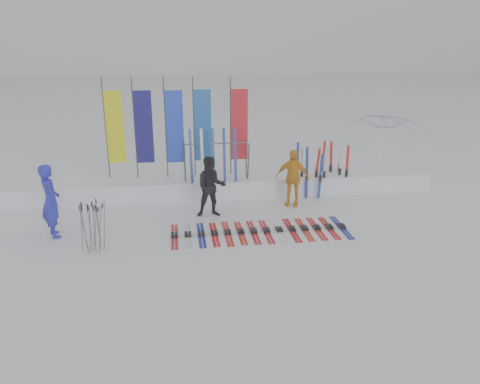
{
  "coord_description": "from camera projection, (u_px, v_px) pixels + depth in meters",
  "views": [
    {
      "loc": [
        -1.43,
        -10.23,
        4.93
      ],
      "look_at": [
        0.2,
        1.6,
        1.0
      ],
      "focal_mm": 35.0,
      "sensor_mm": 36.0,
      "label": 1
    }
  ],
  "objects": [
    {
      "name": "ski_row",
      "position": [
        260.0,
        231.0,
        12.5
      ],
      "size": [
        4.7,
        1.68,
        0.07
      ],
      "color": "red",
      "rests_on": "ground"
    },
    {
      "name": "upright_skis",
      "position": [
        323.0,
        169.0,
        15.45
      ],
      "size": [
        1.53,
        1.08,
        1.68
      ],
      "color": "navy",
      "rests_on": "ground"
    },
    {
      "name": "tent_canopy",
      "position": [
        381.0,
        148.0,
        16.49
      ],
      "size": [
        3.33,
        3.37,
        2.51
      ],
      "primitive_type": "imported",
      "rotation": [
        0.0,
        0.0,
        -0.24
      ],
      "color": "white",
      "rests_on": "ground"
    },
    {
      "name": "person_blue",
      "position": [
        51.0,
        201.0,
        11.98
      ],
      "size": [
        0.73,
        0.84,
        1.94
      ],
      "primitive_type": "imported",
      "rotation": [
        0.0,
        0.0,
        2.03
      ],
      "color": "#2023BD",
      "rests_on": "ground"
    },
    {
      "name": "pole_cluster",
      "position": [
        93.0,
        227.0,
        11.26
      ],
      "size": [
        0.61,
        0.71,
        1.24
      ],
      "color": "#595B60",
      "rests_on": "ground"
    },
    {
      "name": "person_black",
      "position": [
        211.0,
        187.0,
        13.39
      ],
      "size": [
        0.86,
        0.67,
        1.77
      ],
      "primitive_type": "imported",
      "rotation": [
        0.0,
        0.0,
        0.0
      ],
      "color": "black",
      "rests_on": "ground"
    },
    {
      "name": "ground",
      "position": [
        241.0,
        252.0,
        11.36
      ],
      "size": [
        120.0,
        120.0,
        0.0
      ],
      "primitive_type": "plane",
      "color": "white",
      "rests_on": "ground"
    },
    {
      "name": "ski_rack",
      "position": [
        216.0,
        156.0,
        14.85
      ],
      "size": [
        2.04,
        0.8,
        1.23
      ],
      "color": "#383A3F",
      "rests_on": "ground"
    },
    {
      "name": "feather_flags",
      "position": [
        175.0,
        127.0,
        14.96
      ],
      "size": [
        4.56,
        0.26,
        3.2
      ],
      "color": "#383A3F",
      "rests_on": "ground"
    },
    {
      "name": "person_yellow",
      "position": [
        292.0,
        178.0,
        14.29
      ],
      "size": [
        1.11,
        0.83,
        1.76
      ],
      "primitive_type": "imported",
      "rotation": [
        0.0,
        0.0,
        -0.44
      ],
      "color": "orange",
      "rests_on": "ground"
    },
    {
      "name": "snow_bank",
      "position": [
        222.0,
        184.0,
        15.59
      ],
      "size": [
        14.0,
        1.6,
        0.6
      ],
      "primitive_type": "cube",
      "color": "white",
      "rests_on": "ground"
    }
  ]
}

